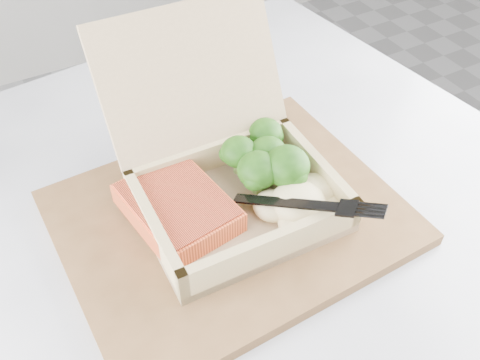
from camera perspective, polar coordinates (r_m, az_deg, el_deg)
serving_tray at (r=0.57m, az=-1.10°, el=-4.01°), size 0.35×0.28×0.01m
takeout_container at (r=0.55m, az=-1.78°, el=1.88°), size 0.20×0.23×0.17m
salmon_fillet at (r=0.54m, az=-6.67°, el=-2.95°), size 0.10×0.13×0.02m
broccoli_pile at (r=0.58m, az=2.98°, el=2.34°), size 0.11×0.11×0.04m
mashed_potatoes at (r=0.54m, az=6.23°, el=-2.36°), size 0.09×0.08×0.03m
plastic_fork at (r=0.53m, az=2.70°, el=-1.80°), size 0.11×0.13×0.03m
receipt at (r=0.70m, az=-9.64°, el=5.59°), size 0.09×0.14×0.00m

